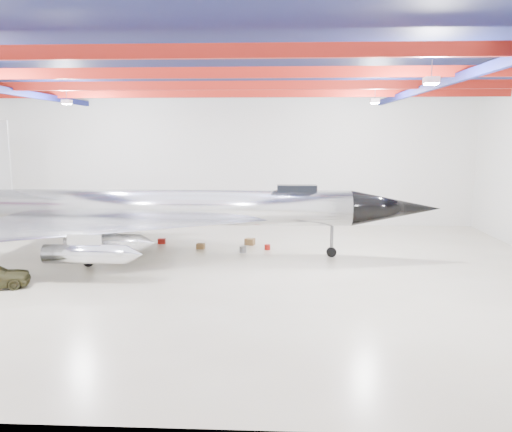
{
  "coord_description": "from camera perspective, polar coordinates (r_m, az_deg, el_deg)",
  "views": [
    {
      "loc": [
        3.99,
        -26.8,
        7.54
      ],
      "look_at": [
        2.61,
        2.0,
        2.85
      ],
      "focal_mm": 35.0,
      "sensor_mm": 36.0,
      "label": 1
    }
  ],
  "objects": [
    {
      "name": "floor",
      "position": [
        28.12,
        -5.56,
        -6.36
      ],
      "size": [
        40.0,
        40.0,
        0.0
      ],
      "primitive_type": "plane",
      "color": "#C3B79B",
      "rests_on": "ground"
    },
    {
      "name": "wall_back",
      "position": [
        42.03,
        -2.73,
        6.44
      ],
      "size": [
        40.0,
        0.0,
        40.0
      ],
      "primitive_type": "plane",
      "rotation": [
        1.57,
        0.0,
        0.0
      ],
      "color": "silver",
      "rests_on": "floor"
    },
    {
      "name": "ceiling",
      "position": [
        27.31,
        -5.93,
        16.47
      ],
      "size": [
        40.0,
        40.0,
        0.0
      ],
      "primitive_type": "plane",
      "rotation": [
        3.14,
        0.0,
        0.0
      ],
      "color": "#0A0F38",
      "rests_on": "wall_back"
    },
    {
      "name": "ceiling_structure",
      "position": [
        27.23,
        -5.91,
        15.06
      ],
      "size": [
        39.5,
        29.5,
        1.08
      ],
      "color": "maroon",
      "rests_on": "ceiling"
    },
    {
      "name": "jet_aircraft",
      "position": [
        31.53,
        -9.62,
        0.4
      ],
      "size": [
        30.94,
        17.93,
        8.44
      ],
      "rotation": [
        0.0,
        0.0,
        0.02
      ],
      "color": "silver",
      "rests_on": "floor"
    },
    {
      "name": "crate_ply",
      "position": [
        33.56,
        -15.42,
        -3.78
      ],
      "size": [
        0.58,
        0.5,
        0.36
      ],
      "primitive_type": "cube",
      "rotation": [
        0.0,
        0.0,
        -0.19
      ],
      "color": "olive",
      "rests_on": "floor"
    },
    {
      "name": "toolbox_red",
      "position": [
        35.67,
        -10.72,
        -2.84
      ],
      "size": [
        0.54,
        0.44,
        0.36
      ],
      "primitive_type": "cube",
      "rotation": [
        0.0,
        0.0,
        0.05
      ],
      "color": "maroon",
      "rests_on": "floor"
    },
    {
      "name": "engine_drum",
      "position": [
        32.46,
        -1.5,
        -3.83
      ],
      "size": [
        0.57,
        0.57,
        0.41
      ],
      "primitive_type": "cylinder",
      "rotation": [
        0.0,
        0.0,
        -0.32
      ],
      "color": "#59595B",
      "rests_on": "floor"
    },
    {
      "name": "parts_bin",
      "position": [
        34.67,
        -0.71,
        -2.95
      ],
      "size": [
        0.76,
        0.68,
        0.45
      ],
      "primitive_type": "cube",
      "rotation": [
        0.0,
        0.0,
        -0.32
      ],
      "color": "olive",
      "rests_on": "floor"
    },
    {
      "name": "crate_small",
      "position": [
        35.29,
        -19.21,
        -3.4
      ],
      "size": [
        0.46,
        0.42,
        0.27
      ],
      "primitive_type": "cube",
      "rotation": [
        0.0,
        0.0,
        0.36
      ],
      "color": "#59595B",
      "rests_on": "floor"
    },
    {
      "name": "tool_chest",
      "position": [
        33.2,
        1.31,
        -3.57
      ],
      "size": [
        0.41,
        0.41,
        0.36
      ],
      "primitive_type": "cylinder",
      "rotation": [
        0.0,
        0.0,
        -0.02
      ],
      "color": "maroon",
      "rests_on": "floor"
    },
    {
      "name": "oil_barrel",
      "position": [
        33.66,
        -6.34,
        -3.45
      ],
      "size": [
        0.58,
        0.49,
        0.37
      ],
      "primitive_type": "cube",
      "rotation": [
        0.0,
        0.0,
        -0.15
      ],
      "color": "olive",
      "rests_on": "floor"
    }
  ]
}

